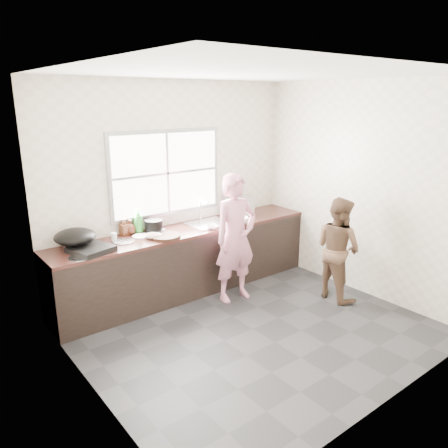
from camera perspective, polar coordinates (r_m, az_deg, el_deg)
floor at (r=5.00m, az=3.78°, el=-13.55°), size 3.60×3.20×0.01m
ceiling at (r=4.36m, az=4.47°, el=19.17°), size 3.60×3.20×0.01m
wall_back at (r=5.75m, az=-6.67°, el=4.78°), size 3.60×0.01×2.70m
wall_left at (r=3.59m, az=-17.90°, el=-2.83°), size 0.01×3.20×2.70m
wall_right at (r=5.83m, az=17.46°, el=4.29°), size 0.01×3.20×2.70m
wall_front at (r=3.52m, az=21.85°, el=-3.59°), size 3.60×0.01×2.70m
cabinet at (r=5.76m, az=-4.73°, el=-4.91°), size 3.60×0.62×0.82m
countertop at (r=5.62m, az=-4.83°, el=-0.81°), size 3.60×0.64×0.04m
sink at (r=5.80m, az=-1.94°, el=0.04°), size 0.55×0.45×0.02m
faucet at (r=5.92m, az=-3.10°, el=1.81°), size 0.02×0.02×0.30m
window_frame at (r=5.66m, az=-7.53°, el=6.61°), size 1.60×0.05×1.10m
window_glazing at (r=5.63m, az=-7.40°, el=6.58°), size 1.50×0.01×1.00m
woman at (r=5.42m, az=1.52°, el=-2.38°), size 0.57×0.40×1.50m
person_side at (r=5.66m, az=14.62°, el=-3.10°), size 0.55×0.68×1.31m
cutting_board at (r=5.27m, az=-7.69°, el=-1.60°), size 0.43×0.43×0.04m
cleaver at (r=5.43m, az=-8.37°, el=-0.83°), size 0.20×0.18×0.01m
bowl_mince at (r=5.27m, az=-9.32°, el=-1.60°), size 0.23×0.23×0.05m
bowl_crabs at (r=5.83m, az=1.95°, el=0.42°), size 0.26×0.26×0.07m
bowl_held at (r=5.57m, az=-1.53°, el=-0.37°), size 0.24×0.24×0.06m
black_pot at (r=5.49m, az=-9.16°, el=-0.29°), size 0.23×0.23×0.16m
plate_food at (r=5.35m, az=-10.74°, el=-1.58°), size 0.26×0.26×0.02m
bottle_green at (r=5.49m, az=-11.12°, el=0.41°), size 0.14×0.14×0.30m
bottle_brown_tall at (r=5.43m, az=-12.91°, el=-0.48°), size 0.10×0.10×0.20m
bottle_brown_short at (r=5.46m, az=-12.21°, el=-0.48°), size 0.15×0.15×0.17m
glass_jar at (r=5.28m, az=-14.19°, el=-1.63°), size 0.08×0.08×0.09m
burner at (r=4.96m, az=-16.98°, el=-3.19°), size 0.49×0.49×0.06m
wok at (r=5.07m, az=-18.87°, el=-1.57°), size 0.52×0.52×0.17m
dish_rack at (r=6.10m, az=1.82°, el=2.22°), size 0.47×0.40×0.30m
pot_lid_left at (r=4.81m, az=-18.43°, el=-4.22°), size 0.24×0.24×0.01m
pot_lid_right at (r=5.21m, az=-12.98°, el=-2.24°), size 0.29×0.29×0.01m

